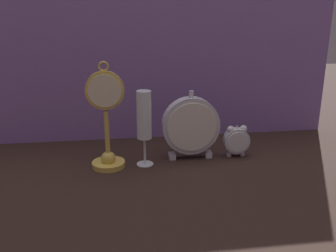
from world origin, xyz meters
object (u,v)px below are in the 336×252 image
object	(u,v)px
pocket_watch_on_stand	(107,127)
mantel_clock_silver	(191,126)
alarm_clock_twin_bell	(237,140)
champagne_flute	(144,120)

from	to	relation	value
pocket_watch_on_stand	mantel_clock_silver	size ratio (longest dim) A/B	1.45
pocket_watch_on_stand	mantel_clock_silver	distance (m)	0.26
alarm_clock_twin_bell	pocket_watch_on_stand	bearing A→B (deg)	-176.13
pocket_watch_on_stand	mantel_clock_silver	bearing A→B (deg)	7.61
mantel_clock_silver	champagne_flute	world-z (taller)	champagne_flute
pocket_watch_on_stand	alarm_clock_twin_bell	world-z (taller)	pocket_watch_on_stand
pocket_watch_on_stand	mantel_clock_silver	xyz separation A→B (m)	(0.26, 0.03, -0.02)
mantel_clock_silver	pocket_watch_on_stand	bearing A→B (deg)	-172.39
mantel_clock_silver	alarm_clock_twin_bell	bearing A→B (deg)	-2.70
alarm_clock_twin_bell	champagne_flute	world-z (taller)	champagne_flute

